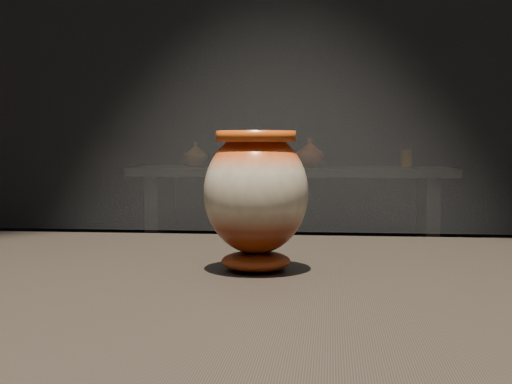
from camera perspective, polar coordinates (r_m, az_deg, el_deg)
main_vase at (r=0.87m, az=0.00°, el=-0.20°), size 0.17×0.17×0.17m
back_shelf at (r=4.53m, az=2.86°, el=-1.35°), size 2.00×0.60×0.90m
back_vase_left at (r=4.60m, az=-4.84°, el=3.02°), size 0.21×0.21×0.16m
back_vase_mid at (r=4.48m, az=4.32°, el=3.15°), size 0.22×0.22×0.18m
back_vase_right at (r=4.57m, az=11.95°, el=2.62°), size 0.08×0.08×0.11m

